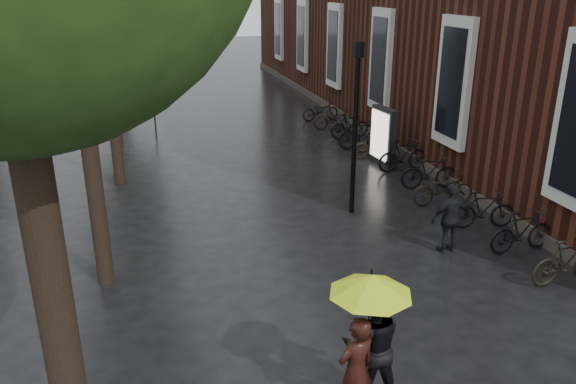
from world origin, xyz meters
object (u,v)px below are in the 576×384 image
object	(u,v)px
pedestrian_walking	(451,219)
person_burgundy	(356,371)
ad_lightbox	(383,136)
lamp_post	(356,113)
person_black	(372,345)
parked_bicycles	(397,156)

from	to	relation	value
pedestrian_walking	person_burgundy	bearing A→B (deg)	45.48
ad_lightbox	lamp_post	xyz separation A→B (m)	(-2.45, -3.61, 1.68)
person_black	lamp_post	bearing A→B (deg)	-97.51
pedestrian_walking	ad_lightbox	distance (m)	6.42
parked_bicycles	lamp_post	world-z (taller)	lamp_post
person_black	ad_lightbox	distance (m)	11.25
person_burgundy	pedestrian_walking	world-z (taller)	person_burgundy
parked_bicycles	ad_lightbox	world-z (taller)	ad_lightbox
person_burgundy	ad_lightbox	world-z (taller)	ad_lightbox
person_black	pedestrian_walking	distance (m)	5.25
parked_bicycles	pedestrian_walking	bearing A→B (deg)	-103.89
person_burgundy	person_black	size ratio (longest dim) A/B	0.92
person_black	ad_lightbox	world-z (taller)	ad_lightbox
person_burgundy	parked_bicycles	bearing A→B (deg)	-136.22
person_black	lamp_post	xyz separation A→B (m)	(2.26, 6.60, 1.75)
person_black	ad_lightbox	bearing A→B (deg)	-103.36
person_burgundy	pedestrian_walking	size ratio (longest dim) A/B	1.03
parked_bicycles	person_burgundy	bearing A→B (deg)	-118.18
ad_lightbox	parked_bicycles	bearing A→B (deg)	-81.31
pedestrian_walking	lamp_post	bearing A→B (deg)	-67.27
person_black	pedestrian_walking	world-z (taller)	person_black
ad_lightbox	lamp_post	bearing A→B (deg)	-129.41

